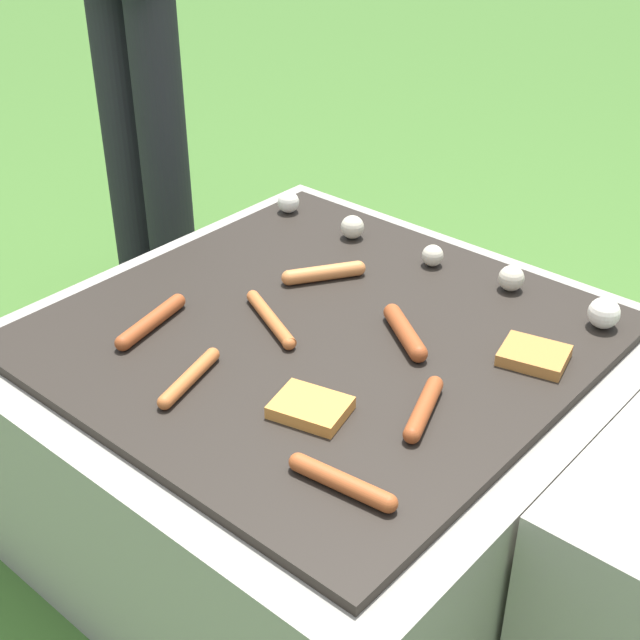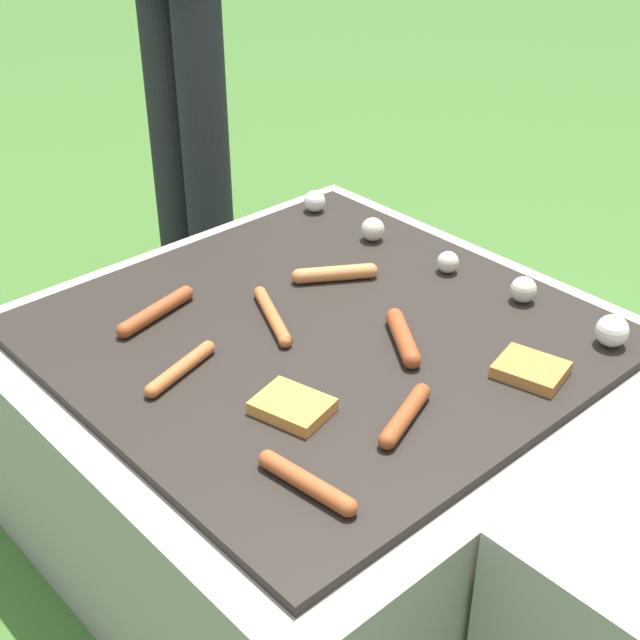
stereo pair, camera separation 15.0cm
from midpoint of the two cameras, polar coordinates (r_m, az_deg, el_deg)
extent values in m
plane|color=#3D6628|center=(1.77, 2.48, -12.42)|extent=(14.00, 14.00, 0.00)
cube|color=gray|center=(1.64, 2.64, -7.29)|extent=(0.95, 0.95, 0.41)
cube|color=black|center=(1.51, 2.83, -1.02)|extent=(0.83, 0.83, 0.02)
cylinder|color=black|center=(2.41, -7.63, 11.57)|extent=(0.12, 0.12, 0.83)
cylinder|color=black|center=(2.30, -5.45, 10.69)|extent=(0.12, 0.12, 0.83)
cylinder|color=#93421E|center=(1.55, -7.76, 0.48)|extent=(0.06, 0.16, 0.03)
sphere|color=#93421E|center=(1.59, -5.95, 1.65)|extent=(0.03, 0.03, 0.03)
sphere|color=#93421E|center=(1.50, -9.68, -0.77)|extent=(0.03, 0.03, 0.03)
cylinder|color=#93421E|center=(1.47, 8.24, -1.21)|extent=(0.13, 0.10, 0.03)
sphere|color=#93421E|center=(1.53, 7.60, 0.12)|extent=(0.03, 0.03, 0.03)
sphere|color=#93421E|center=(1.42, 8.93, -2.63)|extent=(0.03, 0.03, 0.03)
cylinder|color=#A34C23|center=(1.18, 2.81, -10.49)|extent=(0.14, 0.04, 0.03)
sphere|color=#A34C23|center=(1.15, 5.61, -11.99)|extent=(0.03, 0.03, 0.03)
sphere|color=#A34C23|center=(1.22, 0.18, -9.04)|extent=(0.03, 0.03, 0.03)
cylinder|color=#B7602D|center=(1.40, -5.90, -3.21)|extent=(0.06, 0.14, 0.02)
sphere|color=#B7602D|center=(1.44, -4.25, -1.86)|extent=(0.02, 0.02, 0.02)
sphere|color=#B7602D|center=(1.35, -7.65, -4.64)|extent=(0.02, 0.02, 0.02)
cylinder|color=#93421E|center=(1.31, 8.76, -6.17)|extent=(0.07, 0.13, 0.03)
sphere|color=#93421E|center=(1.26, 7.75, -7.79)|extent=(0.03, 0.03, 0.03)
sphere|color=#93421E|center=(1.36, 9.69, -4.67)|extent=(0.03, 0.03, 0.03)
cylinder|color=#B7602D|center=(1.52, -0.25, 0.16)|extent=(0.17, 0.09, 0.02)
sphere|color=#B7602D|center=(1.45, 0.77, -1.52)|extent=(0.02, 0.02, 0.02)
sphere|color=#B7602D|center=(1.59, -1.19, 1.69)|extent=(0.02, 0.02, 0.02)
cylinder|color=#C6753D|center=(1.65, 3.56, 2.92)|extent=(0.10, 0.13, 0.03)
sphere|color=#C6753D|center=(1.64, 1.27, 2.74)|extent=(0.03, 0.03, 0.03)
sphere|color=#C6753D|center=(1.67, 5.81, 3.09)|extent=(0.03, 0.03, 0.03)
cube|color=#D18438|center=(1.31, 1.49, -5.66)|extent=(0.13, 0.11, 0.02)
cube|color=#B27033|center=(1.45, 16.25, -3.17)|extent=(0.12, 0.11, 0.02)
sphere|color=silver|center=(1.92, 1.90, 7.56)|extent=(0.05, 0.05, 0.05)
sphere|color=beige|center=(1.80, 5.79, 5.74)|extent=(0.05, 0.05, 0.05)
sphere|color=beige|center=(1.70, 10.70, 3.59)|extent=(0.04, 0.04, 0.04)
sphere|color=beige|center=(1.64, 15.47, 1.82)|extent=(0.05, 0.05, 0.05)
sphere|color=silver|center=(1.55, 20.85, -0.74)|extent=(0.05, 0.05, 0.05)
camera|label=1|loc=(0.07, -87.14, 1.76)|focal=50.00mm
camera|label=2|loc=(0.07, 92.86, -1.76)|focal=50.00mm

